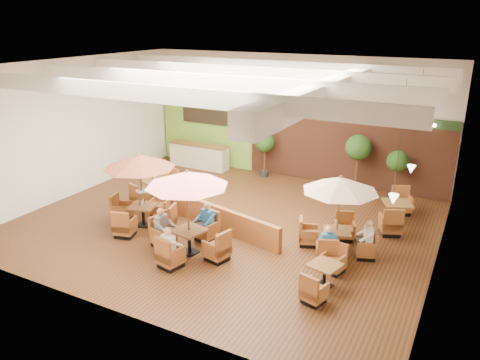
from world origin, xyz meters
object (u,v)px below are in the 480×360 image
Objects in this scene: booth_divider at (209,215)px; diner_0 at (170,243)px; service_counter at (199,156)px; topiary_1 at (358,150)px; table_4 at (324,276)px; diner_1 at (206,218)px; diner_3 at (328,241)px; topiary_0 at (265,144)px; table_2 at (339,200)px; table_1 at (188,198)px; topiary_2 at (397,163)px; table_3 at (155,187)px; table_0 at (141,178)px; table_5 at (396,213)px; diner_2 at (163,224)px; diner_4 at (367,235)px.

diner_0 reaches higher than booth_divider.
topiary_1 reaches higher than service_counter.
table_4 is 4.44m from diner_1.
service_counter is at bearing 153.84° from table_4.
topiary_0 is at bearing 101.75° from diner_3.
table_2 reaches higher than diner_1.
booth_divider is 2.49m from table_1.
topiary_2 is at bearing 61.58° from table_2.
table_2 is 2.58m from table_4.
diner_1 is (3.83, -2.28, 0.29)m from table_3.
service_counter is at bearing 132.97° from table_1.
service_counter is at bearing 118.06° from table_3.
topiary_2 reaches higher than diner_3.
diner_3 is (4.01, 1.32, -1.09)m from table_1.
topiary_0 is at bearing 78.14° from table_3.
table_0 is 8.95m from topiary_1.
table_5 is at bearing 46.42° from table_2.
diner_0 is (0.00, -1.00, -1.08)m from table_1.
table_1 is at bearing -111.72° from topiary_1.
table_2 is 0.90× the size of table_5.
table_3 is 4.34m from diner_2.
topiary_0 reaches higher than topiary_2.
table_3 is at bearing 59.76° from diner_4.
table_0 reaches higher than diner_0.
diner_2 is at bearing 168.46° from diner_3.
diner_1 is (-4.33, 0.91, 0.45)m from table_4.
service_counter is at bearing 139.20° from booth_divider.
table_5 is 3.09m from diner_4.
topiary_1 reaches higher than table_5.
table_2 reaches higher than topiary_0.
booth_divider is 7.44× the size of diner_0.
service_counter is at bearing -37.82° from diner_1.
diner_0 is 1.41m from diner_2.
topiary_1 reaches higher than table_4.
table_1 is at bearing -158.95° from table_5.
topiary_2 reaches higher than table_3.
booth_divider is 2.25× the size of table_1.
topiary_0 reaches higher than diner_1.
table_3 reaches higher than diner_0.
table_0 is 1.31× the size of topiary_0.
service_counter is 1.22× the size of topiary_1.
booth_divider is 6.64m from table_5.
table_1 is at bearing -62.19° from booth_divider.
topiary_1 is at bearing 71.38° from diner_3.
diner_1 is at bearing 137.73° from diner_2.
diner_1 is (-4.73, -6.85, -0.70)m from topiary_2.
diner_2 is at bearing -65.20° from service_counter.
diner_3 is at bearing -157.57° from diner_1.
table_1 is 4.59m from table_2.
topiary_1 is (-0.88, 5.61, 0.10)m from table_2.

